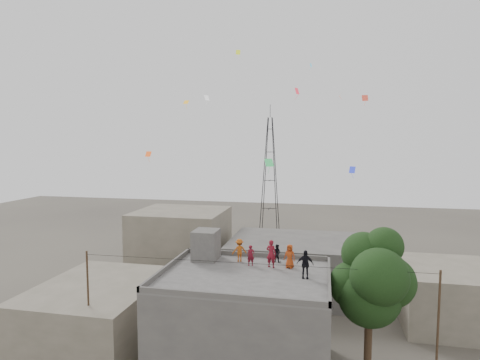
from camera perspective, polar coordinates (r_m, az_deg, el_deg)
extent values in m
cube|color=#4D4A48|center=(25.71, 0.68, -19.89)|extent=(10.00, 8.00, 6.00)
cube|color=#514E4C|center=(24.58, 0.69, -13.43)|extent=(10.00, 8.00, 0.10)
cube|color=#4D4A48|center=(28.21, 2.28, -10.55)|extent=(10.00, 0.15, 0.30)
cube|color=#4D4A48|center=(20.91, -1.52, -16.27)|extent=(10.00, 0.15, 0.30)
cube|color=#4D4A48|center=(24.08, 12.58, -13.45)|extent=(0.15, 8.00, 0.30)
cube|color=#4D4A48|center=(25.89, -10.31, -12.08)|extent=(0.15, 8.00, 0.30)
cube|color=#4D4A48|center=(27.45, -4.87, -9.17)|extent=(1.60, 1.80, 2.00)
cube|color=#686152|center=(31.64, -19.43, -17.20)|extent=(8.00, 10.00, 4.00)
cube|color=#4D4A48|center=(38.64, 7.85, -12.02)|extent=(12.00, 9.00, 5.00)
cube|color=#686152|center=(42.77, -8.38, -8.94)|extent=(9.00, 8.00, 7.00)
cube|color=#686152|center=(36.11, 27.33, -14.31)|extent=(7.00, 8.00, 4.40)
cylinder|color=black|center=(26.32, 17.72, -21.94)|extent=(0.44, 0.44, 4.00)
cylinder|color=black|center=(25.75, 18.15, -18.65)|extent=(0.64, 0.91, 2.14)
sphere|color=black|center=(25.04, 17.93, -15.39)|extent=(3.60, 3.60, 3.60)
sphere|color=black|center=(25.20, 20.47, -13.41)|extent=(3.00, 3.00, 3.00)
sphere|color=black|center=(25.30, 15.75, -14.16)|extent=(2.80, 2.80, 2.80)
sphere|color=black|center=(23.88, 19.20, -12.90)|extent=(3.20, 3.20, 3.20)
sphere|color=black|center=(25.20, 17.17, -9.99)|extent=(2.60, 2.60, 2.60)
sphere|color=black|center=(24.89, 19.82, -8.83)|extent=(2.20, 2.20, 2.20)
cylinder|color=black|center=(27.52, -20.72, -16.90)|extent=(0.12, 0.12, 7.40)
cylinder|color=black|center=(24.81, 26.27, -19.63)|extent=(0.12, 0.12, 7.40)
cylinder|color=black|center=(22.97, 1.31, -11.77)|extent=(20.00, 0.52, 0.02)
cylinder|color=black|center=(62.89, 3.39, 0.70)|extent=(1.27, 1.27, 18.01)
cylinder|color=black|center=(62.66, 4.92, 0.68)|extent=(1.27, 1.27, 18.01)
cylinder|color=black|center=(64.34, 5.11, 0.79)|extent=(1.27, 1.27, 18.01)
cylinder|color=black|center=(64.57, 3.61, 0.82)|extent=(1.27, 1.27, 18.01)
cube|color=black|center=(64.25, 4.23, -4.06)|extent=(2.36, 0.08, 0.08)
cube|color=black|center=(64.25, 4.23, -4.06)|extent=(0.08, 2.36, 0.08)
cube|color=black|center=(63.68, 4.25, -0.06)|extent=(1.81, 0.08, 0.08)
cube|color=black|center=(63.68, 4.25, -0.06)|extent=(0.08, 1.81, 0.08)
cube|color=black|center=(63.43, 4.28, 3.99)|extent=(1.26, 0.08, 0.08)
cube|color=black|center=(63.43, 4.28, 3.99)|extent=(0.08, 1.26, 0.08)
cube|color=black|center=(63.46, 4.30, 7.24)|extent=(0.82, 0.08, 0.08)
cube|color=black|center=(63.46, 4.30, 7.24)|extent=(0.08, 0.82, 0.08)
cylinder|color=black|center=(63.63, 4.32, 9.76)|extent=(0.08, 0.08, 2.00)
imported|color=maroon|center=(25.78, 4.45, -10.40)|extent=(0.72, 0.56, 1.76)
imported|color=#A93B13|center=(25.80, 7.08, -10.71)|extent=(0.84, 0.66, 1.50)
imported|color=black|center=(27.04, 5.27, -10.30)|extent=(0.70, 0.63, 1.17)
imported|color=black|center=(24.01, 9.24, -11.74)|extent=(0.99, 0.46, 1.66)
imported|color=#AA4D13|center=(26.94, -0.09, -9.96)|extent=(1.12, 0.91, 1.52)
imported|color=maroon|center=(26.11, 1.56, -10.68)|extent=(0.57, 0.49, 1.32)
plane|color=#FF591A|center=(30.29, -12.91, 3.62)|extent=(0.47, 0.28, 0.38)
plane|color=#FF283F|center=(33.85, 8.12, 12.42)|extent=(0.37, 0.56, 0.52)
plane|color=#E9FE26|center=(36.41, -0.28, 17.72)|extent=(0.41, 0.31, 0.36)
plane|color=#2736E0|center=(29.74, 15.68, 1.41)|extent=(0.45, 0.39, 0.47)
plane|color=white|center=(36.94, -4.75, 11.58)|extent=(0.44, 0.53, 0.47)
plane|color=#F9541B|center=(39.77, 14.13, 11.75)|extent=(0.12, 0.40, 0.39)
plane|color=green|center=(23.93, 4.16, 2.48)|extent=(0.57, 0.49, 0.46)
plane|color=#D64532|center=(29.48, 17.35, 11.08)|extent=(0.45, 0.33, 0.38)
plane|color=#FEAF1A|center=(29.02, -7.67, 10.92)|extent=(0.39, 0.29, 0.26)
plane|color=#50C1F2|center=(36.57, 10.05, 15.80)|extent=(0.20, 0.32, 0.29)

